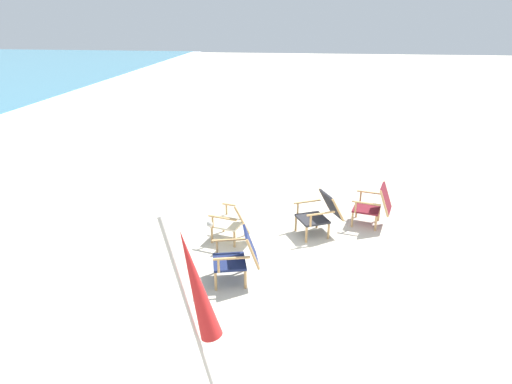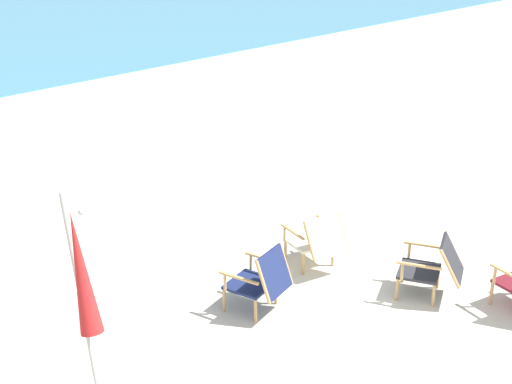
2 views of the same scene
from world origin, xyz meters
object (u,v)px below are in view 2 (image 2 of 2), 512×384
beach_chair_back_right (434,266)px  beach_chair_mid_center (317,240)px  beach_chair_back_left (261,279)px  umbrella_furled_red (81,275)px

beach_chair_back_right → beach_chair_mid_center: beach_chair_back_right is taller
beach_chair_back_right → beach_chair_mid_center: size_ratio=1.05×
beach_chair_back_left → umbrella_furled_red: (-2.26, 0.04, 0.92)m
beach_chair_mid_center → beach_chair_back_left: 1.27m
beach_chair_mid_center → beach_chair_back_left: beach_chair_back_left is taller
umbrella_furled_red → beach_chair_mid_center: bearing=3.1°
beach_chair_back_left → umbrella_furled_red: bearing=178.9°
beach_chair_back_right → umbrella_furled_red: umbrella_furled_red is taller
beach_chair_back_right → beach_chair_back_left: bearing=144.6°
beach_chair_mid_center → umbrella_furled_red: bearing=-176.9°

